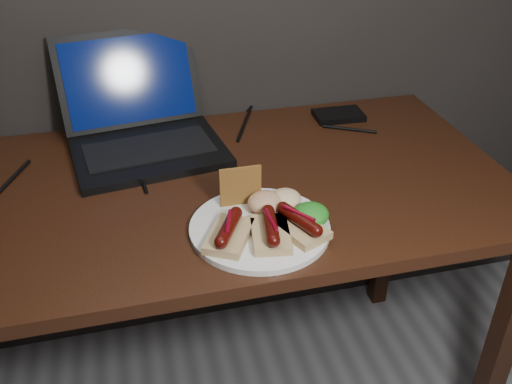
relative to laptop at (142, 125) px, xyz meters
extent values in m
cube|color=#36180D|center=(0.10, -0.22, -0.07)|extent=(1.40, 0.70, 0.03)
cube|color=#36180D|center=(0.75, -0.52, -0.44)|extent=(0.05, 0.05, 0.72)
cube|color=#36180D|center=(0.75, 0.08, -0.44)|extent=(0.05, 0.05, 0.72)
cube|color=black|center=(0.01, -0.06, -0.04)|extent=(0.38, 0.31, 0.02)
cube|color=black|center=(0.01, -0.06, -0.03)|extent=(0.31, 0.18, 0.00)
cube|color=black|center=(-0.02, 0.11, 0.08)|extent=(0.36, 0.14, 0.23)
cube|color=#081550|center=(-0.02, 0.11, 0.08)|extent=(0.32, 0.12, 0.20)
cube|color=black|center=(0.52, 0.03, -0.04)|extent=(0.13, 0.09, 0.02)
cylinder|color=black|center=(-0.02, -0.14, -0.05)|extent=(0.02, 0.18, 0.01)
cylinder|color=black|center=(0.27, 0.06, -0.05)|extent=(0.09, 0.21, 0.01)
cylinder|color=black|center=(0.52, -0.05, -0.05)|extent=(0.13, 0.07, 0.01)
cylinder|color=black|center=(-0.31, -0.12, -0.05)|extent=(0.08, 0.19, 0.01)
cylinder|color=silver|center=(0.19, -0.42, -0.05)|extent=(0.29, 0.29, 0.01)
cube|color=tan|center=(0.12, -0.45, -0.03)|extent=(0.12, 0.13, 0.02)
cylinder|color=#490C04|center=(0.12, -0.45, -0.01)|extent=(0.07, 0.10, 0.02)
sphere|color=#490C04|center=(0.10, -0.49, -0.01)|extent=(0.03, 0.02, 0.02)
sphere|color=#490C04|center=(0.15, -0.41, -0.01)|extent=(0.02, 0.02, 0.02)
cylinder|color=#5D0411|center=(0.12, -0.45, 0.00)|extent=(0.03, 0.07, 0.01)
cube|color=tan|center=(0.20, -0.46, -0.03)|extent=(0.09, 0.12, 0.02)
cylinder|color=#490C04|center=(0.20, -0.46, -0.01)|extent=(0.04, 0.10, 0.02)
sphere|color=#490C04|center=(0.19, -0.51, -0.01)|extent=(0.02, 0.02, 0.02)
sphere|color=#490C04|center=(0.21, -0.41, -0.01)|extent=(0.02, 0.02, 0.02)
cylinder|color=#5D0411|center=(0.20, -0.46, 0.00)|extent=(0.01, 0.07, 0.01)
cube|color=tan|center=(0.26, -0.45, -0.03)|extent=(0.11, 0.13, 0.02)
cylinder|color=#490C04|center=(0.26, -0.45, -0.01)|extent=(0.06, 0.10, 0.02)
sphere|color=#490C04|center=(0.28, -0.50, -0.01)|extent=(0.03, 0.02, 0.02)
sphere|color=#490C04|center=(0.24, -0.41, -0.01)|extent=(0.03, 0.02, 0.02)
cylinder|color=#5D0411|center=(0.26, -0.45, 0.00)|extent=(0.05, 0.06, 0.01)
cube|color=#A86B2E|center=(0.17, -0.34, 0.00)|extent=(0.09, 0.01, 0.08)
ellipsoid|color=#176113|center=(0.29, -0.43, -0.02)|extent=(0.07, 0.07, 0.04)
ellipsoid|color=maroon|center=(0.21, -0.37, -0.02)|extent=(0.07, 0.07, 0.04)
ellipsoid|color=beige|center=(0.26, -0.37, -0.02)|extent=(0.06, 0.06, 0.04)
camera|label=1|loc=(-0.03, -1.29, 0.60)|focal=40.00mm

